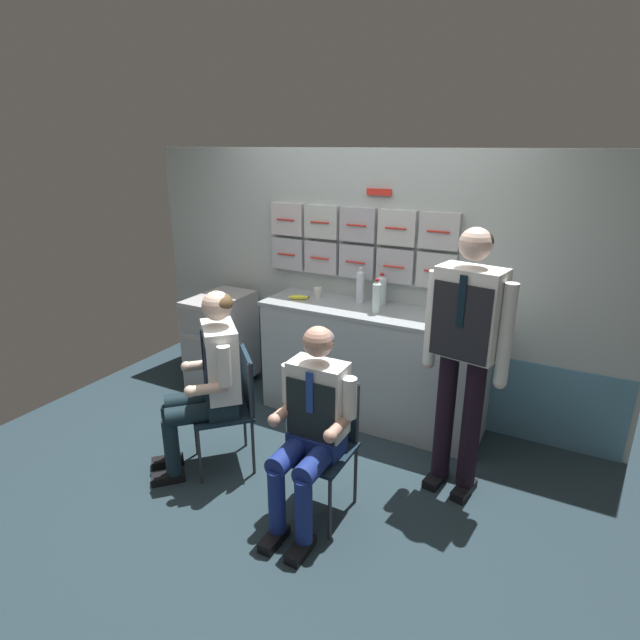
{
  "coord_description": "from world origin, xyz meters",
  "views": [
    {
      "loc": [
        1.62,
        -2.43,
        2.18
      ],
      "look_at": [
        0.11,
        0.37,
        1.07
      ],
      "focal_mm": 28.47,
      "sensor_mm": 36.0,
      "label": 1
    }
  ],
  "objects_px": {
    "folding_chair_right": "(324,432)",
    "folding_chair_left": "(235,398)",
    "crew_member_standing": "(466,341)",
    "snack_banana": "(299,297)",
    "service_trolley": "(221,340)",
    "crew_member_left": "(210,375)",
    "crew_member_right": "(311,422)",
    "water_bottle_clear": "(381,290)",
    "paper_cup_blue": "(461,328)"
  },
  "relations": [
    {
      "from": "crew_member_right",
      "to": "paper_cup_blue",
      "type": "distance_m",
      "value": 1.28
    },
    {
      "from": "service_trolley",
      "to": "crew_member_right",
      "type": "relative_size",
      "value": 0.73
    },
    {
      "from": "crew_member_standing",
      "to": "crew_member_left",
      "type": "bearing_deg",
      "value": -159.97
    },
    {
      "from": "folding_chair_left",
      "to": "water_bottle_clear",
      "type": "distance_m",
      "value": 1.43
    },
    {
      "from": "crew_member_right",
      "to": "service_trolley",
      "type": "bearing_deg",
      "value": 144.07
    },
    {
      "from": "folding_chair_left",
      "to": "service_trolley",
      "type": "bearing_deg",
      "value": 133.04
    },
    {
      "from": "folding_chair_left",
      "to": "folding_chair_right",
      "type": "xyz_separation_m",
      "value": [
        0.75,
        -0.09,
        0.0
      ]
    },
    {
      "from": "crew_member_standing",
      "to": "paper_cup_blue",
      "type": "bearing_deg",
      "value": 106.66
    },
    {
      "from": "crew_member_right",
      "to": "snack_banana",
      "type": "distance_m",
      "value": 1.52
    },
    {
      "from": "water_bottle_clear",
      "to": "folding_chair_left",
      "type": "bearing_deg",
      "value": -117.08
    },
    {
      "from": "folding_chair_left",
      "to": "crew_member_left",
      "type": "distance_m",
      "value": 0.25
    },
    {
      "from": "service_trolley",
      "to": "snack_banana",
      "type": "relative_size",
      "value": 5.19
    },
    {
      "from": "crew_member_left",
      "to": "folding_chair_right",
      "type": "distance_m",
      "value": 0.88
    },
    {
      "from": "crew_member_left",
      "to": "paper_cup_blue",
      "type": "xyz_separation_m",
      "value": [
        1.43,
        0.96,
        0.27
      ]
    },
    {
      "from": "service_trolley",
      "to": "crew_member_right",
      "type": "xyz_separation_m",
      "value": [
        1.59,
        -1.15,
        0.19
      ]
    },
    {
      "from": "crew_member_standing",
      "to": "folding_chair_right",
      "type": "bearing_deg",
      "value": -141.39
    },
    {
      "from": "snack_banana",
      "to": "service_trolley",
      "type": "bearing_deg",
      "value": -173.32
    },
    {
      "from": "folding_chair_left",
      "to": "crew_member_standing",
      "type": "bearing_deg",
      "value": 17.45
    },
    {
      "from": "crew_member_right",
      "to": "water_bottle_clear",
      "type": "distance_m",
      "value": 1.49
    },
    {
      "from": "crew_member_standing",
      "to": "snack_banana",
      "type": "xyz_separation_m",
      "value": [
        -1.49,
        0.54,
        -0.07
      ]
    },
    {
      "from": "crew_member_left",
      "to": "snack_banana",
      "type": "relative_size",
      "value": 7.48
    },
    {
      "from": "crew_member_standing",
      "to": "paper_cup_blue",
      "type": "height_order",
      "value": "crew_member_standing"
    },
    {
      "from": "crew_member_right",
      "to": "water_bottle_clear",
      "type": "xyz_separation_m",
      "value": [
        -0.15,
        1.43,
        0.41
      ]
    },
    {
      "from": "service_trolley",
      "to": "snack_banana",
      "type": "xyz_separation_m",
      "value": [
        0.78,
        0.09,
        0.49
      ]
    },
    {
      "from": "snack_banana",
      "to": "folding_chair_right",
      "type": "bearing_deg",
      "value": -53.07
    },
    {
      "from": "folding_chair_left",
      "to": "crew_member_standing",
      "type": "relative_size",
      "value": 0.48
    },
    {
      "from": "crew_member_left",
      "to": "folding_chair_left",
      "type": "bearing_deg",
      "value": 45.54
    },
    {
      "from": "crew_member_standing",
      "to": "service_trolley",
      "type": "bearing_deg",
      "value": 168.92
    },
    {
      "from": "crew_member_standing",
      "to": "snack_banana",
      "type": "distance_m",
      "value": 1.59
    },
    {
      "from": "snack_banana",
      "to": "crew_member_standing",
      "type": "bearing_deg",
      "value": -19.71
    },
    {
      "from": "service_trolley",
      "to": "water_bottle_clear",
      "type": "xyz_separation_m",
      "value": [
        1.43,
        0.28,
        0.6
      ]
    },
    {
      "from": "folding_chair_right",
      "to": "crew_member_right",
      "type": "height_order",
      "value": "crew_member_right"
    },
    {
      "from": "service_trolley",
      "to": "folding_chair_left",
      "type": "xyz_separation_m",
      "value": [
        0.84,
        -0.89,
        0.03
      ]
    },
    {
      "from": "crew_member_left",
      "to": "paper_cup_blue",
      "type": "height_order",
      "value": "crew_member_left"
    },
    {
      "from": "crew_member_left",
      "to": "crew_member_right",
      "type": "xyz_separation_m",
      "value": [
        0.86,
        -0.14,
        -0.05
      ]
    },
    {
      "from": "folding_chair_right",
      "to": "crew_member_standing",
      "type": "distance_m",
      "value": 1.02
    },
    {
      "from": "crew_member_right",
      "to": "crew_member_standing",
      "type": "xyz_separation_m",
      "value": [
        0.68,
        0.71,
        0.38
      ]
    },
    {
      "from": "paper_cup_blue",
      "to": "snack_banana",
      "type": "height_order",
      "value": "paper_cup_blue"
    },
    {
      "from": "crew_member_right",
      "to": "paper_cup_blue",
      "type": "relative_size",
      "value": 19.91
    },
    {
      "from": "crew_member_left",
      "to": "water_bottle_clear",
      "type": "xyz_separation_m",
      "value": [
        0.71,
        1.28,
        0.36
      ]
    },
    {
      "from": "crew_member_right",
      "to": "crew_member_standing",
      "type": "distance_m",
      "value": 1.05
    },
    {
      "from": "folding_chair_left",
      "to": "crew_member_left",
      "type": "xyz_separation_m",
      "value": [
        -0.11,
        -0.11,
        0.2
      ]
    },
    {
      "from": "crew_member_standing",
      "to": "water_bottle_clear",
      "type": "distance_m",
      "value": 1.1
    },
    {
      "from": "folding_chair_right",
      "to": "snack_banana",
      "type": "bearing_deg",
      "value": 126.93
    },
    {
      "from": "crew_member_left",
      "to": "folding_chair_right",
      "type": "height_order",
      "value": "crew_member_left"
    },
    {
      "from": "folding_chair_left",
      "to": "paper_cup_blue",
      "type": "bearing_deg",
      "value": 32.7
    },
    {
      "from": "folding_chair_right",
      "to": "folding_chair_left",
      "type": "bearing_deg",
      "value": 172.86
    },
    {
      "from": "service_trolley",
      "to": "folding_chair_right",
      "type": "xyz_separation_m",
      "value": [
        1.59,
        -0.99,
        0.03
      ]
    },
    {
      "from": "service_trolley",
      "to": "crew_member_standing",
      "type": "bearing_deg",
      "value": -11.08
    },
    {
      "from": "crew_member_standing",
      "to": "snack_banana",
      "type": "height_order",
      "value": "crew_member_standing"
    }
  ]
}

